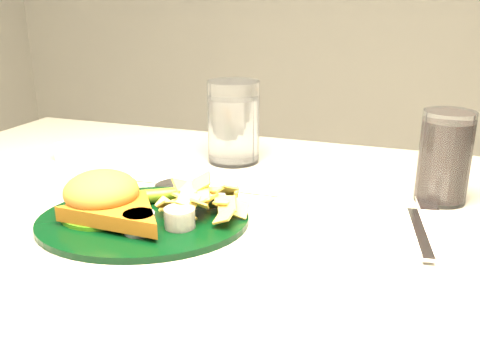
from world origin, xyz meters
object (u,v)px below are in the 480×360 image
at_px(dinner_plate, 142,201).
at_px(cola_glass, 445,157).
at_px(water_glass, 233,122).
at_px(fork_napkin, 420,229).

bearing_deg(dinner_plate, cola_glass, 7.69).
bearing_deg(dinner_plate, water_glass, 63.87).
height_order(dinner_plate, cola_glass, cola_glass).
xyz_separation_m(dinner_plate, cola_glass, (0.35, 0.21, 0.03)).
height_order(cola_glass, fork_napkin, cola_glass).
bearing_deg(water_glass, dinner_plate, -93.13).
bearing_deg(cola_glass, water_glass, 167.17).
relative_size(dinner_plate, water_glass, 1.93).
height_order(water_glass, cola_glass, water_glass).
relative_size(dinner_plate, cola_glass, 2.08).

